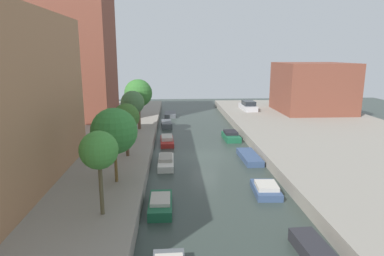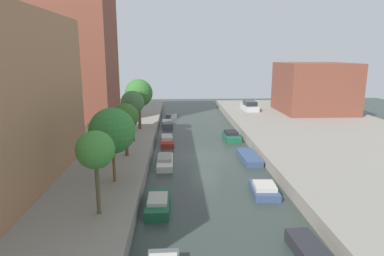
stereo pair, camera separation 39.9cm
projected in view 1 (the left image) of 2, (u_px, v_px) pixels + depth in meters
name	position (u px, v px, depth m)	size (l,w,h in m)	color
ground_plane	(205.00, 156.00, 32.11)	(84.00, 84.00, 0.00)	#2D3833
quay_left	(43.00, 154.00, 31.14)	(20.00, 64.00, 1.00)	gray
quay_right	(358.00, 149.00, 32.87)	(20.00, 64.00, 1.00)	gray
apartment_tower_far	(72.00, 48.00, 43.93)	(10.00, 9.38, 18.50)	brown
low_block_right	(312.00, 87.00, 50.46)	(10.00, 10.19, 7.28)	brown
street_tree_0	(99.00, 151.00, 17.64)	(2.05, 2.05, 4.65)	brown
street_tree_1	(114.00, 131.00, 22.34)	(3.11, 3.11, 5.10)	brown
street_tree_2	(126.00, 117.00, 28.22)	(2.25, 2.25, 4.54)	brown
street_tree_3	(133.00, 103.00, 32.88)	(2.30, 2.30, 5.06)	brown
street_tree_4	(138.00, 93.00, 38.47)	(3.18, 3.18, 5.76)	brown
parked_car	(248.00, 106.00, 52.48)	(2.09, 4.87, 1.45)	#B7B7BC
moored_boat_left_1	(161.00, 204.00, 21.07)	(1.43, 3.51, 0.82)	#195638
moored_boat_left_2	(166.00, 162.00, 29.42)	(1.33, 4.09, 0.82)	beige
moored_boat_left_3	(167.00, 140.00, 36.60)	(1.54, 4.04, 0.85)	maroon
moored_boat_left_4	(167.00, 124.00, 45.23)	(1.52, 3.79, 0.69)	#4C5156
moored_boat_left_5	(170.00, 114.00, 52.70)	(1.77, 4.11, 0.58)	#4C5156
moored_boat_right_0	(317.00, 254.00, 15.83)	(1.48, 3.96, 0.68)	#232328
moored_boat_right_1	(266.00, 189.00, 23.53)	(1.86, 3.24, 0.77)	#33476B
moored_boat_right_2	(249.00, 157.00, 31.01)	(1.61, 4.61, 0.54)	#33476B
moored_boat_right_3	(231.00, 136.00, 38.40)	(1.75, 3.60, 0.93)	#195638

